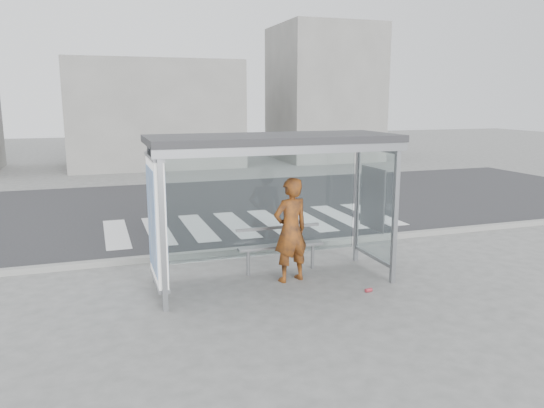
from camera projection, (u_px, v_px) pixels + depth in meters
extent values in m
plane|color=#60605E|center=(273.00, 282.00, 9.47)|extent=(80.00, 80.00, 0.00)
cube|color=#29292B|center=(198.00, 207.00, 15.97)|extent=(30.00, 10.00, 0.01)
cube|color=gray|center=(244.00, 250.00, 11.27)|extent=(30.00, 0.18, 0.12)
cube|color=silver|center=(116.00, 234.00, 12.86)|extent=(0.55, 3.00, 0.00)
cube|color=silver|center=(158.00, 231.00, 13.18)|extent=(0.55, 3.00, 0.00)
cube|color=silver|center=(198.00, 227.00, 13.49)|extent=(0.55, 3.00, 0.00)
cube|color=silver|center=(236.00, 225.00, 13.81)|extent=(0.55, 3.00, 0.00)
cube|color=silver|center=(272.00, 222.00, 14.12)|extent=(0.55, 3.00, 0.00)
cube|color=silver|center=(307.00, 219.00, 14.43)|extent=(0.55, 3.00, 0.00)
cube|color=silver|center=(340.00, 216.00, 14.75)|extent=(0.55, 3.00, 0.00)
cube|color=silver|center=(372.00, 214.00, 15.06)|extent=(0.55, 3.00, 0.00)
cube|color=gray|center=(163.00, 232.00, 7.94)|extent=(0.08, 0.08, 2.50)
cube|color=gray|center=(395.00, 214.00, 9.20)|extent=(0.08, 0.08, 2.50)
cube|color=gray|center=(152.00, 214.00, 9.24)|extent=(0.08, 0.08, 2.50)
cube|color=gray|center=(357.00, 200.00, 10.50)|extent=(0.08, 0.08, 2.50)
cube|color=#2D2D30|center=(273.00, 138.00, 8.97)|extent=(4.25, 1.65, 0.12)
cube|color=gray|center=(289.00, 149.00, 8.28)|extent=(4.25, 0.06, 0.18)
cube|color=white|center=(261.00, 204.00, 9.86)|extent=(3.80, 0.02, 2.00)
cube|color=white|center=(157.00, 219.00, 8.58)|extent=(0.15, 1.25, 2.00)
cube|color=#366EC2|center=(162.00, 219.00, 8.61)|extent=(0.01, 1.10, 1.70)
cylinder|color=#CD4212|center=(160.00, 201.00, 8.80)|extent=(0.02, 0.32, 0.32)
cube|color=white|center=(375.00, 204.00, 9.84)|extent=(0.03, 1.25, 2.00)
cube|color=beige|center=(373.00, 198.00, 9.86)|extent=(0.03, 0.86, 1.16)
cube|color=slate|center=(154.00, 114.00, 25.70)|extent=(8.00, 5.00, 5.00)
cube|color=slate|center=(324.00, 94.00, 28.34)|extent=(5.00, 5.00, 7.00)
imported|color=orange|center=(291.00, 230.00, 9.37)|extent=(0.77, 0.59, 1.88)
cube|color=slate|center=(281.00, 246.00, 9.94)|extent=(1.66, 0.20, 0.05)
cylinder|color=slate|center=(248.00, 263.00, 9.79)|extent=(0.06, 0.06, 0.48)
cylinder|color=slate|center=(312.00, 256.00, 10.19)|extent=(0.06, 0.06, 0.48)
cube|color=slate|center=(278.00, 227.00, 10.02)|extent=(1.66, 0.04, 0.06)
cylinder|color=#EC4556|center=(369.00, 290.00, 8.98)|extent=(0.13, 0.08, 0.07)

